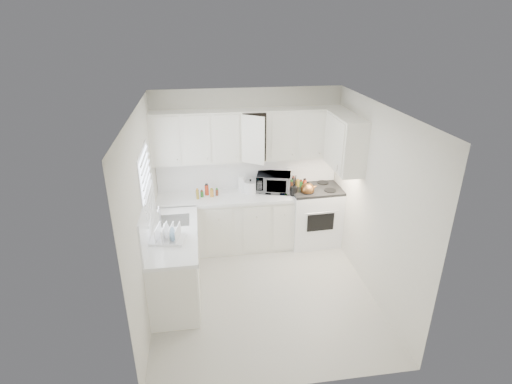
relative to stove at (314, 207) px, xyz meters
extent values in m
plane|color=beige|center=(-1.08, -1.29, -0.64)|extent=(3.20, 3.20, 0.00)
plane|color=white|center=(-1.08, -1.29, 1.96)|extent=(3.20, 3.20, 0.00)
plane|color=silver|center=(-1.08, 0.31, 0.66)|extent=(3.00, 0.00, 3.00)
plane|color=silver|center=(-1.08, -2.89, 0.66)|extent=(3.00, 0.00, 3.00)
plane|color=silver|center=(-2.58, -1.29, 0.66)|extent=(0.00, 3.20, 3.20)
plane|color=silver|center=(0.42, -1.29, 0.66)|extent=(0.00, 3.20, 3.20)
cube|color=white|center=(-1.47, 0.00, 0.28)|extent=(2.24, 0.64, 0.05)
cube|color=white|center=(-2.27, -1.09, 0.28)|extent=(0.64, 1.62, 0.05)
cube|color=white|center=(-1.08, 0.30, 0.58)|extent=(2.98, 0.02, 0.55)
cube|color=white|center=(-2.57, -1.09, 0.58)|extent=(0.02, 1.60, 0.55)
imported|color=gray|center=(-0.69, 0.09, 0.49)|extent=(0.60, 0.43, 0.37)
cylinder|color=white|center=(-1.20, 0.14, 0.44)|extent=(0.12, 0.12, 0.27)
cylinder|color=olive|center=(-1.93, 0.13, 0.37)|extent=(0.06, 0.06, 0.13)
cylinder|color=#276D24|center=(-1.85, 0.04, 0.37)|extent=(0.06, 0.06, 0.13)
cylinder|color=red|center=(-1.78, 0.13, 0.37)|extent=(0.06, 0.06, 0.13)
cylinder|color=gold|center=(-1.70, 0.04, 0.37)|extent=(0.06, 0.06, 0.13)
cylinder|color=brown|center=(-1.63, 0.13, 0.37)|extent=(0.06, 0.06, 0.13)
cylinder|color=red|center=(-0.50, 0.17, 0.40)|extent=(0.06, 0.06, 0.19)
cylinder|color=gold|center=(-0.44, 0.11, 0.40)|extent=(0.06, 0.06, 0.19)
cylinder|color=brown|center=(-0.39, 0.17, 0.40)|extent=(0.06, 0.06, 0.19)
cylinder|color=black|center=(-0.33, 0.11, 0.40)|extent=(0.06, 0.06, 0.19)
cylinder|color=olive|center=(-0.28, 0.17, 0.40)|extent=(0.06, 0.06, 0.19)
cylinder|color=#276D24|center=(-0.22, 0.11, 0.40)|extent=(0.06, 0.06, 0.19)
cylinder|color=red|center=(-0.17, 0.17, 0.40)|extent=(0.06, 0.06, 0.19)
camera|label=1|loc=(-1.85, -5.83, 2.93)|focal=27.89mm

